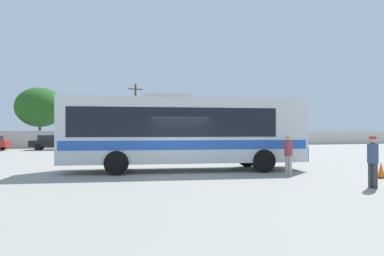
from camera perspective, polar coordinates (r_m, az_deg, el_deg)
name	(u,v)px	position (r m, az deg, el deg)	size (l,w,h in m)	color
ground_plane	(145,156)	(24.65, -8.05, -4.86)	(300.00, 300.00, 0.00)	gray
perimeter_wall	(127,139)	(39.24, -11.21, -1.85)	(80.00, 0.30, 1.87)	beige
coach_bus_silver_blue	(182,130)	(15.73, -1.73, -0.32)	(11.48, 4.11, 3.63)	silver
attendant_by_bus_door	(288,152)	(14.89, 16.27, -4.06)	(0.46, 0.46, 1.68)	#B7B2A8
passenger_waiting_on_apron	(373,159)	(12.49, 28.68, -4.65)	(0.41, 0.41, 1.71)	#38383D
parked_car_second_black	(54,142)	(35.46, -22.60, -2.23)	(4.58, 2.07, 1.45)	black
parked_car_third_silver	(112,141)	(36.16, -13.61, -2.18)	(4.25, 2.15, 1.51)	#B7BABF
parked_car_rightmost_grey	(171,141)	(36.85, -3.60, -2.17)	(4.69, 2.24, 1.50)	slate
utility_pole_near	(135,114)	(40.93, -9.71, 2.44)	(1.79, 0.46, 7.56)	#4C3823
roadside_tree_midleft	(40,107)	(46.55, -24.71, 3.26)	(5.92, 5.92, 7.39)	brown
roadside_tree_midright	(90,113)	(43.82, -17.12, 2.53)	(3.34, 3.34, 5.61)	brown
roadside_tree_right	(226,116)	(47.69, 5.93, 2.10)	(5.03, 5.03, 6.16)	brown
traffic_cone_on_apron	(381,170)	(15.35, 29.78, -6.34)	(0.36, 0.36, 0.64)	black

